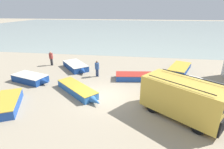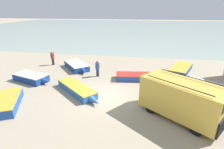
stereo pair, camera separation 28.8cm
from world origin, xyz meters
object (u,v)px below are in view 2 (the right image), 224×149
Objects in this scene: fishing_rowboat_6 at (181,68)px; fisherman_1 at (97,67)px; parked_van at (182,98)px; fishing_rowboat_0 at (136,77)px; fishing_rowboat_1 at (209,87)px; fishing_rowboat_4 at (77,66)px; fisherman_0 at (52,57)px; fishing_rowboat_5 at (32,78)px; fishing_rowboat_3 at (78,90)px; fishing_rowboat_2 at (8,101)px.

fishing_rowboat_6 is 3.03× the size of fisherman_1.
parked_van is 6.44m from fishing_rowboat_0.
parked_van is at bearing -89.73° from fishing_rowboat_1.
fisherman_1 reaches higher than fishing_rowboat_4.
parked_van is 3.03× the size of fisherman_0.
fisherman_1 is (2.84, -1.86, 0.64)m from fishing_rowboat_4.
fisherman_1 is at bearing 16.07° from fishing_rowboat_4.
parked_van is 1.24× the size of fishing_rowboat_4.
fishing_rowboat_5 is at bearing 121.54° from fisherman_1.
fishing_rowboat_0 is 6.13m from fishing_rowboat_1.
parked_van is 12.27m from fishing_rowboat_4.
fishing_rowboat_0 is 0.89× the size of fishing_rowboat_6.
fishing_rowboat_3 is (-4.44, -3.61, 0.02)m from fishing_rowboat_0.
fishing_rowboat_1 is at bearing -97.31° from fishing_rowboat_2.
fishing_rowboat_5 is at bearing -157.37° from fishing_rowboat_3.
fisherman_0 is at bearing -159.25° from fishing_rowboat_1.
fishing_rowboat_2 is 9.37m from fisherman_0.
fishing_rowboat_1 is at bearing -141.25° from fishing_rowboat_6.
fishing_rowboat_2 reaches higher than fishing_rowboat_4.
fishing_rowboat_4 is at bearing 155.95° from fishing_rowboat_0.
fishing_rowboat_1 is 0.94× the size of fishing_rowboat_2.
fisherman_1 is (4.74, 6.47, 0.64)m from fishing_rowboat_2.
fishing_rowboat_1 is at bearing -20.76° from fishing_rowboat_0.
fishing_rowboat_4 is at bearing 67.29° from fisherman_1.
fishing_rowboat_0 is 2.59× the size of fisherman_0.
fishing_rowboat_4 is 4.94m from fishing_rowboat_5.
fishing_rowboat_4 is at bearing 119.87° from fishing_rowboat_6.
fishing_rowboat_5 is at bearing -75.82° from fishing_rowboat_4.
fishing_rowboat_6 is at bearing 98.86° from fisherman_0.
fishing_rowboat_5 is (-5.00, 1.62, 0.04)m from fishing_rowboat_3.
fisherman_1 is at bearing 73.40° from fisherman_0.
fishing_rowboat_3 is at bearing -131.99° from fishing_rowboat_1.
fisherman_1 reaches higher than fishing_rowboat_3.
parked_van is 15.42m from fisherman_0.
fishing_rowboat_1 is 13.04m from fishing_rowboat_4.
fishing_rowboat_3 is at bearing 47.40° from fisherman_0.
fishing_rowboat_2 is 2.59× the size of fisherman_1.
fishing_rowboat_1 is 4.89m from fishing_rowboat_6.
parked_van reaches higher than fishing_rowboat_0.
fishing_rowboat_2 is at bearing 149.66° from fishing_rowboat_6.
fishing_rowboat_5 is at bearing -159.24° from parked_van.
fishing_rowboat_6 is (11.29, 1.19, -0.05)m from fishing_rowboat_4.
parked_van is 8.87m from fisherman_1.
fishing_rowboat_5 is at bearing -141.68° from fishing_rowboat_1.
fishing_rowboat_3 is at bearing -0.40° from fishing_rowboat_5.
fishing_rowboat_3 is at bearing -147.69° from fishing_rowboat_0.
fishing_rowboat_1 reaches higher than fishing_rowboat_6.
fishing_rowboat_2 is at bearing 16.27° from fisherman_0.
fisherman_0 reaches higher than fishing_rowboat_4.
fisherman_0 is at bearing -146.20° from fishing_rowboat_4.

